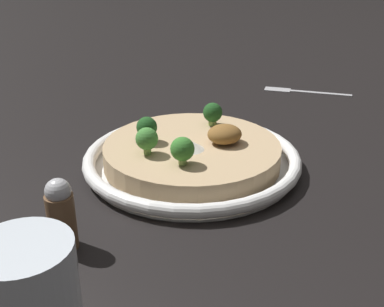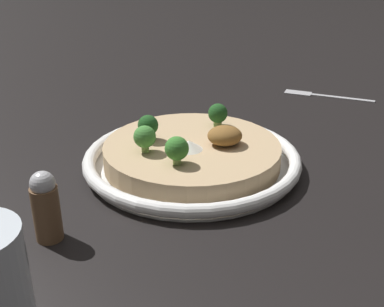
{
  "view_description": "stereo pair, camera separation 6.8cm",
  "coord_description": "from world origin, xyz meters",
  "px_view_note": "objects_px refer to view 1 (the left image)",
  "views": [
    {
      "loc": [
        0.16,
        0.59,
        0.31
      ],
      "look_at": [
        0.0,
        0.0,
        0.02
      ],
      "focal_mm": 45.0,
      "sensor_mm": 36.0,
      "label": 1
    },
    {
      "loc": [
        0.09,
        0.61,
        0.31
      ],
      "look_at": [
        0.0,
        0.0,
        0.02
      ],
      "focal_mm": 45.0,
      "sensor_mm": 36.0,
      "label": 2
    }
  ],
  "objects_px": {
    "broccoli_front": "(213,113)",
    "broccoli_right": "(147,139)",
    "fork_utensil": "(298,91)",
    "pepper_shaker": "(61,214)",
    "broccoli_front_right": "(147,128)",
    "risotto_bowl": "(192,157)",
    "broccoli_back": "(182,150)"
  },
  "relations": [
    {
      "from": "broccoli_front",
      "to": "broccoli_right",
      "type": "distance_m",
      "value": 0.14
    },
    {
      "from": "broccoli_front",
      "to": "fork_utensil",
      "type": "relative_size",
      "value": 0.22
    },
    {
      "from": "broccoli_front",
      "to": "pepper_shaker",
      "type": "relative_size",
      "value": 0.43
    },
    {
      "from": "fork_utensil",
      "to": "broccoli_front_right",
      "type": "bearing_deg",
      "value": 66.39
    },
    {
      "from": "risotto_bowl",
      "to": "fork_utensil",
      "type": "bearing_deg",
      "value": -136.74
    },
    {
      "from": "broccoli_front_right",
      "to": "fork_utensil",
      "type": "height_order",
      "value": "broccoli_front_right"
    },
    {
      "from": "risotto_bowl",
      "to": "broccoli_front_right",
      "type": "height_order",
      "value": "broccoli_front_right"
    },
    {
      "from": "broccoli_front_right",
      "to": "pepper_shaker",
      "type": "xyz_separation_m",
      "value": [
        0.12,
        0.17,
        -0.02
      ]
    },
    {
      "from": "broccoli_front",
      "to": "broccoli_right",
      "type": "relative_size",
      "value": 0.95
    },
    {
      "from": "risotto_bowl",
      "to": "fork_utensil",
      "type": "distance_m",
      "value": 0.42
    },
    {
      "from": "broccoli_front",
      "to": "broccoli_right",
      "type": "height_order",
      "value": "broccoli_right"
    },
    {
      "from": "broccoli_front_right",
      "to": "broccoli_back",
      "type": "relative_size",
      "value": 0.99
    },
    {
      "from": "broccoli_back",
      "to": "fork_utensil",
      "type": "height_order",
      "value": "broccoli_back"
    },
    {
      "from": "broccoli_right",
      "to": "fork_utensil",
      "type": "relative_size",
      "value": 0.23
    },
    {
      "from": "fork_utensil",
      "to": "pepper_shaker",
      "type": "height_order",
      "value": "pepper_shaker"
    },
    {
      "from": "broccoli_front_right",
      "to": "fork_utensil",
      "type": "bearing_deg",
      "value": -144.03
    },
    {
      "from": "broccoli_front_right",
      "to": "risotto_bowl",
      "type": "bearing_deg",
      "value": 159.06
    },
    {
      "from": "risotto_bowl",
      "to": "fork_utensil",
      "type": "xyz_separation_m",
      "value": [
        -0.3,
        -0.29,
        -0.01
      ]
    },
    {
      "from": "fork_utensil",
      "to": "risotto_bowl",
      "type": "bearing_deg",
      "value": 73.68
    },
    {
      "from": "broccoli_front",
      "to": "fork_utensil",
      "type": "xyz_separation_m",
      "value": [
        -0.26,
        -0.23,
        -0.05
      ]
    },
    {
      "from": "fork_utensil",
      "to": "pepper_shaker",
      "type": "relative_size",
      "value": 2.0
    },
    {
      "from": "pepper_shaker",
      "to": "risotto_bowl",
      "type": "bearing_deg",
      "value": -140.12
    },
    {
      "from": "broccoli_back",
      "to": "risotto_bowl",
      "type": "bearing_deg",
      "value": -115.09
    },
    {
      "from": "risotto_bowl",
      "to": "broccoli_back",
      "type": "bearing_deg",
      "value": 64.91
    },
    {
      "from": "broccoli_back",
      "to": "broccoli_front_right",
      "type": "bearing_deg",
      "value": -69.65
    },
    {
      "from": "broccoli_back",
      "to": "fork_utensil",
      "type": "bearing_deg",
      "value": -133.81
    },
    {
      "from": "broccoli_back",
      "to": "fork_utensil",
      "type": "relative_size",
      "value": 0.23
    },
    {
      "from": "broccoli_right",
      "to": "broccoli_back",
      "type": "bearing_deg",
      "value": 131.76
    },
    {
      "from": "risotto_bowl",
      "to": "broccoli_front",
      "type": "distance_m",
      "value": 0.09
    },
    {
      "from": "pepper_shaker",
      "to": "broccoli_back",
      "type": "bearing_deg",
      "value": -149.37
    },
    {
      "from": "pepper_shaker",
      "to": "broccoli_front_right",
      "type": "bearing_deg",
      "value": -124.9
    },
    {
      "from": "broccoli_front",
      "to": "pepper_shaker",
      "type": "bearing_deg",
      "value": 42.75
    }
  ]
}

